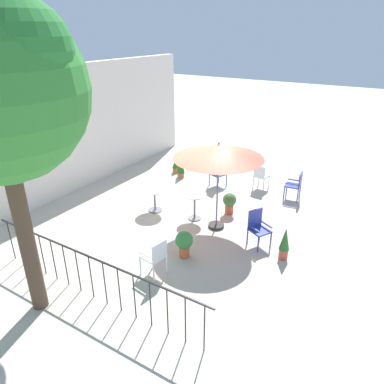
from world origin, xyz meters
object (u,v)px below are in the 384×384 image
(patio_chair_0, at_px, (258,226))
(patio_chair_1, at_px, (296,184))
(patio_chair_4, at_px, (261,175))
(potted_plant_1, at_px, (181,166))
(patio_chair_3, at_px, (156,255))
(patio_umbrella_0, at_px, (219,152))
(cafe_table_1, at_px, (195,202))
(potted_plant_2, at_px, (229,202))
(potted_plant_0, at_px, (175,165))
(potted_plant_3, at_px, (184,242))
(cafe_table_0, at_px, (155,195))
(patio_chair_2, at_px, (216,172))
(potted_plant_4, at_px, (285,243))

(patio_chair_0, xyz_separation_m, patio_chair_1, (3.12, -0.02, 0.00))
(patio_chair_4, xyz_separation_m, potted_plant_1, (-0.53, 2.89, -0.06))
(patio_chair_3, bearing_deg, patio_umbrella_0, -2.92)
(cafe_table_1, relative_size, patio_chair_3, 0.87)
(patio_chair_1, distance_m, potted_plant_2, 2.40)
(patio_chair_3, distance_m, potted_plant_0, 6.29)
(patio_chair_0, bearing_deg, patio_chair_4, 20.29)
(patio_chair_0, xyz_separation_m, patio_chair_4, (3.32, 1.23, -0.02))
(potted_plant_2, bearing_deg, patio_chair_0, -130.68)
(patio_umbrella_0, xyz_separation_m, potted_plant_1, (2.55, 2.83, -1.74))
(patio_chair_1, xyz_separation_m, potted_plant_0, (-0.04, 4.58, -0.25))
(patio_chair_4, height_order, potted_plant_3, patio_chair_4)
(patio_chair_0, distance_m, potted_plant_1, 4.98)
(patio_chair_4, bearing_deg, patio_chair_1, -99.02)
(cafe_table_0, bearing_deg, patio_chair_2, -15.19)
(potted_plant_2, bearing_deg, patio_umbrella_0, -176.92)
(patio_chair_1, bearing_deg, patio_chair_2, 98.39)
(potted_plant_2, xyz_separation_m, potted_plant_3, (-2.57, -0.06, 0.02))
(patio_chair_0, xyz_separation_m, potted_plant_1, (2.79, 4.12, -0.08))
(cafe_table_1, bearing_deg, patio_umbrella_0, -96.47)
(cafe_table_1, bearing_deg, patio_chair_4, -15.12)
(cafe_table_1, bearing_deg, patio_chair_2, 13.52)
(patio_chair_4, xyz_separation_m, potted_plant_0, (-0.23, 3.33, -0.22))
(patio_chair_2, bearing_deg, potted_plant_2, -141.03)
(patio_chair_3, distance_m, patio_chair_4, 5.68)
(cafe_table_0, distance_m, potted_plant_4, 4.12)
(cafe_table_0, height_order, patio_chair_1, patio_chair_1)
(potted_plant_0, relative_size, potted_plant_4, 0.66)
(potted_plant_0, bearing_deg, potted_plant_3, -143.96)
(cafe_table_1, bearing_deg, potted_plant_0, 42.35)
(potted_plant_0, bearing_deg, patio_chair_1, -89.56)
(patio_chair_1, bearing_deg, patio_umbrella_0, 155.58)
(patio_chair_1, height_order, potted_plant_0, patio_chair_1)
(potted_plant_0, bearing_deg, potted_plant_1, -124.09)
(potted_plant_1, bearing_deg, cafe_table_0, -163.20)
(patio_umbrella_0, bearing_deg, potted_plant_2, 3.08)
(cafe_table_0, height_order, patio_chair_4, patio_chair_4)
(patio_chair_3, xyz_separation_m, potted_plant_3, (0.93, -0.14, -0.13))
(patio_chair_1, bearing_deg, potted_plant_4, -167.34)
(patio_chair_0, xyz_separation_m, potted_plant_0, (3.09, 4.56, -0.25))
(potted_plant_4, bearing_deg, patio_umbrella_0, 76.50)
(potted_plant_0, bearing_deg, patio_chair_0, -124.13)
(cafe_table_1, distance_m, potted_plant_3, 1.91)
(potted_plant_0, bearing_deg, potted_plant_4, -122.06)
(patio_umbrella_0, relative_size, patio_chair_1, 2.64)
(patio_umbrella_0, xyz_separation_m, patio_chair_0, (-0.24, -1.28, -1.65))
(patio_chair_3, height_order, patio_chair_4, patio_chair_3)
(cafe_table_0, xyz_separation_m, potted_plant_3, (-1.57, -2.05, -0.10))
(patio_chair_1, relative_size, patio_chair_2, 0.98)
(patio_chair_0, distance_m, patio_chair_3, 2.75)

